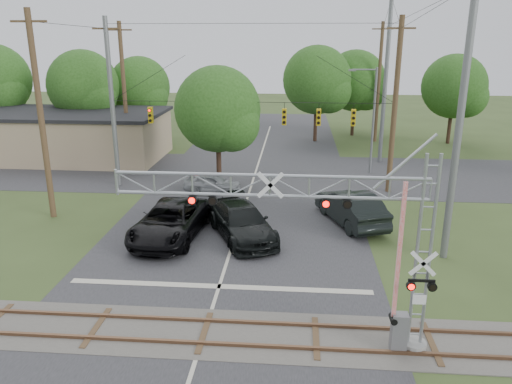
# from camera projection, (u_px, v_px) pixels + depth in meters

# --- Properties ---
(ground) EXTENTS (160.00, 160.00, 0.00)m
(ground) POSITION_uv_depth(u_px,v_px,m) (193.00, 369.00, 16.06)
(ground) COLOR #364720
(ground) RESTS_ON ground
(road_main) EXTENTS (14.00, 90.00, 0.02)m
(road_main) POSITION_uv_depth(u_px,v_px,m) (233.00, 245.00, 25.56)
(road_main) COLOR #2B2B2D
(road_main) RESTS_ON ground
(road_cross) EXTENTS (90.00, 12.00, 0.02)m
(road_cross) POSITION_uv_depth(u_px,v_px,m) (255.00, 173.00, 38.87)
(road_cross) COLOR #2B2B2D
(road_cross) RESTS_ON ground
(railroad_track) EXTENTS (90.00, 3.20, 0.17)m
(railroad_track) POSITION_uv_depth(u_px,v_px,m) (204.00, 333.00, 17.95)
(railroad_track) COLOR #46433D
(railroad_track) RESTS_ON ground
(crossing_gantry) EXTENTS (10.46, 0.88, 6.86)m
(crossing_gantry) POSITION_uv_depth(u_px,v_px,m) (329.00, 231.00, 16.01)
(crossing_gantry) COLOR gray
(crossing_gantry) RESTS_ON ground
(traffic_signal_span) EXTENTS (19.34, 0.36, 11.50)m
(traffic_signal_span) POSITION_uv_depth(u_px,v_px,m) (263.00, 108.00, 33.32)
(traffic_signal_span) COLOR slate
(traffic_signal_span) RESTS_ON ground
(pickup_black) EXTENTS (3.56, 6.79, 1.83)m
(pickup_black) POSITION_uv_depth(u_px,v_px,m) (170.00, 221.00, 26.23)
(pickup_black) COLOR black
(pickup_black) RESTS_ON ground
(car_dark) EXTENTS (4.77, 6.56, 1.77)m
(car_dark) POSITION_uv_depth(u_px,v_px,m) (242.00, 222.00, 26.26)
(car_dark) COLOR black
(car_dark) RESTS_ON ground
(sedan_silver) EXTENTS (4.04, 2.02, 1.32)m
(sedan_silver) POSITION_uv_depth(u_px,v_px,m) (212.00, 183.00, 34.00)
(sedan_silver) COLOR gray
(sedan_silver) RESTS_ON ground
(suv_dark) EXTENTS (3.95, 6.16, 1.92)m
(suv_dark) POSITION_uv_depth(u_px,v_px,m) (351.00, 207.00, 28.27)
(suv_dark) COLOR black
(suv_dark) RESTS_ON ground
(commercial_building) EXTENTS (17.43, 8.99, 4.06)m
(commercial_building) POSITION_uv_depth(u_px,v_px,m) (63.00, 135.00, 43.22)
(commercial_building) COLOR #9D8768
(commercial_building) RESTS_ON ground
(streetlight) EXTENTS (2.14, 0.22, 8.04)m
(streetlight) POSITION_uv_depth(u_px,v_px,m) (372.00, 115.00, 37.66)
(streetlight) COLOR slate
(streetlight) RESTS_ON ground
(utility_poles) EXTENTS (24.30, 28.27, 13.73)m
(utility_poles) POSITION_uv_depth(u_px,v_px,m) (287.00, 93.00, 35.93)
(utility_poles) COLOR #483821
(utility_poles) RESTS_ON ground
(treeline) EXTENTS (57.34, 25.78, 9.63)m
(treeline) POSITION_uv_depth(u_px,v_px,m) (261.00, 86.00, 45.22)
(treeline) COLOR #322117
(treeline) RESTS_ON ground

